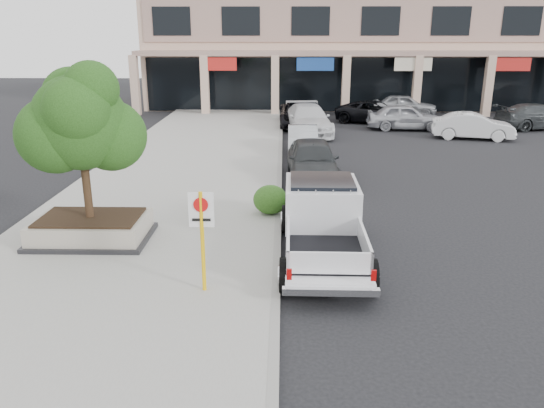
{
  "coord_description": "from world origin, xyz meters",
  "views": [
    {
      "loc": [
        -1.41,
        -11.25,
        5.66
      ],
      "look_at": [
        -1.68,
        1.5,
        1.54
      ],
      "focal_mm": 35.0,
      "sensor_mm": 36.0,
      "label": 1
    }
  ],
  "objects": [
    {
      "name": "sidewalk",
      "position": [
        -5.5,
        6.0,
        0.07
      ],
      "size": [
        8.0,
        52.0,
        0.15
      ],
      "primitive_type": "cube",
      "color": "gray",
      "rests_on": "ground"
    },
    {
      "name": "no_parking_sign",
      "position": [
        -3.16,
        -0.53,
        1.63
      ],
      "size": [
        0.55,
        0.09,
        2.3
      ],
      "color": "yellow",
      "rests_on": "sidewalk"
    },
    {
      "name": "lot_car_c",
      "position": [
        14.34,
        21.76,
        0.77
      ],
      "size": [
        5.64,
        3.18,
        1.54
      ],
      "primitive_type": "imported",
      "rotation": [
        0.0,
        0.0,
        1.77
      ],
      "color": "#323638",
      "rests_on": "ground"
    },
    {
      "name": "lot_car_a",
      "position": [
        6.04,
        21.33,
        0.79
      ],
      "size": [
        4.71,
        2.12,
        1.57
      ],
      "primitive_type": "imported",
      "rotation": [
        0.0,
        0.0,
        1.51
      ],
      "color": "#AEAFB6",
      "rests_on": "ground"
    },
    {
      "name": "lot_car_d",
      "position": [
        4.64,
        23.85,
        0.71
      ],
      "size": [
        5.65,
        4.06,
        1.43
      ],
      "primitive_type": "imported",
      "rotation": [
        0.0,
        0.0,
        1.2
      ],
      "color": "black",
      "rests_on": "ground"
    },
    {
      "name": "curb_car_d",
      "position": [
        -0.35,
        22.36,
        0.77
      ],
      "size": [
        2.62,
        5.58,
        1.54
      ],
      "primitive_type": "imported",
      "rotation": [
        0.0,
        0.0,
        0.01
      ],
      "color": "black",
      "rests_on": "ground"
    },
    {
      "name": "curb_car_b",
      "position": [
        -0.45,
        14.32,
        0.68
      ],
      "size": [
        1.47,
        4.11,
        1.35
      ],
      "primitive_type": "imported",
      "rotation": [
        0.0,
        0.0,
        -0.01
      ],
      "color": "#A7ABAF",
      "rests_on": "ground"
    },
    {
      "name": "lot_car_e",
      "position": [
        7.28,
        27.19,
        0.76
      ],
      "size": [
        4.77,
        2.72,
        1.53
      ],
      "primitive_type": "imported",
      "rotation": [
        0.0,
        0.0,
        1.36
      ],
      "color": "#A4A7AC",
      "rests_on": "ground"
    },
    {
      "name": "curb_car_c",
      "position": [
        0.04,
        19.79,
        0.84
      ],
      "size": [
        2.96,
        5.99,
        1.67
      ],
      "primitive_type": "imported",
      "rotation": [
        0.0,
        0.0,
        0.11
      ],
      "color": "silver",
      "rests_on": "ground"
    },
    {
      "name": "curb_car_a",
      "position": [
        -0.22,
        9.49,
        0.82
      ],
      "size": [
        2.08,
        4.87,
        1.64
      ],
      "primitive_type": "imported",
      "rotation": [
        0.0,
        0.0,
        0.03
      ],
      "color": "#282B2D",
      "rests_on": "ground"
    },
    {
      "name": "strip_mall",
      "position": [
        8.0,
        33.93,
        4.75
      ],
      "size": [
        40.55,
        12.43,
        9.5
      ],
      "color": "#C8A88D",
      "rests_on": "ground"
    },
    {
      "name": "planter",
      "position": [
        -6.74,
        2.47,
        0.48
      ],
      "size": [
        3.2,
        2.2,
        0.68
      ],
      "color": "black",
      "rests_on": "sidewalk"
    },
    {
      "name": "lot_car_b",
      "position": [
        9.17,
        18.4,
        0.72
      ],
      "size": [
        4.62,
        2.43,
        1.45
      ],
      "primitive_type": "imported",
      "rotation": [
        0.0,
        0.0,
        1.36
      ],
      "color": "silver",
      "rests_on": "ground"
    },
    {
      "name": "pickup_truck",
      "position": [
        -0.35,
        1.64,
        0.93
      ],
      "size": [
        2.27,
        5.96,
        1.87
      ],
      "primitive_type": null,
      "rotation": [
        0.0,
        0.0,
        -0.01
      ],
      "color": "silver",
      "rests_on": "ground"
    },
    {
      "name": "ground",
      "position": [
        0.0,
        0.0,
        0.0
      ],
      "size": [
        120.0,
        120.0,
        0.0
      ],
      "primitive_type": "plane",
      "color": "black",
      "rests_on": "ground"
    },
    {
      "name": "curb",
      "position": [
        -1.55,
        6.0,
        0.07
      ],
      "size": [
        0.2,
        52.0,
        0.15
      ],
      "primitive_type": "cube",
      "color": "gray",
      "rests_on": "ground"
    },
    {
      "name": "hedge",
      "position": [
        -1.8,
        4.8,
        0.62
      ],
      "size": [
        1.1,
        0.99,
        0.93
      ],
      "primitive_type": "ellipsoid",
      "color": "#1D4313",
      "rests_on": "sidewalk"
    },
    {
      "name": "planter_tree",
      "position": [
        -6.6,
        2.62,
        3.41
      ],
      "size": [
        2.9,
        2.55,
        4.0
      ],
      "color": "black",
      "rests_on": "planter"
    }
  ]
}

